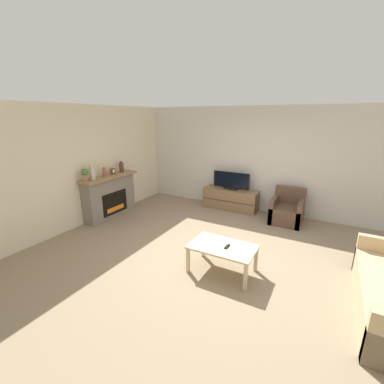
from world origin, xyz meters
The scene contains 14 objects.
ground_plane centered at (0.00, 0.00, 0.00)m, with size 24.00×24.00×0.00m, color #89755B.
wall_back centered at (0.00, 2.68, 1.35)m, with size 12.00×0.06×2.70m.
wall_left centered at (-3.31, 0.00, 1.35)m, with size 0.06×12.00×2.70m.
fireplace centered at (-3.10, 0.41, 0.54)m, with size 0.46×1.54×1.05m.
mantel_vase_left centered at (-3.09, -0.05, 1.21)m, with size 0.13×0.13×0.34m.
mantel_vase_centre_left centered at (-3.09, 0.30, 1.17)m, with size 0.08×0.08×0.24m.
mantel_vase_right centered at (-3.09, 0.87, 1.19)m, with size 0.11×0.11×0.29m.
mantel_clock centered at (-3.09, 0.57, 1.13)m, with size 0.08×0.11×0.15m.
potted_plant centered at (-3.09, -0.24, 1.22)m, with size 0.16×0.16×0.29m.
tv_stand centered at (-0.64, 2.38, 0.28)m, with size 1.46×0.47×0.55m.
tv centered at (-0.64, 2.37, 0.77)m, with size 1.00×0.18×0.47m.
armchair centered at (0.86, 2.17, 0.27)m, with size 0.70×0.76×0.81m.
coffee_table centered at (0.30, -0.49, 0.40)m, with size 1.03×0.64×0.46m.
remote centered at (0.38, -0.49, 0.47)m, with size 0.05×0.15×0.02m.
Camera 1 is at (1.65, -3.94, 2.44)m, focal length 24.00 mm.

